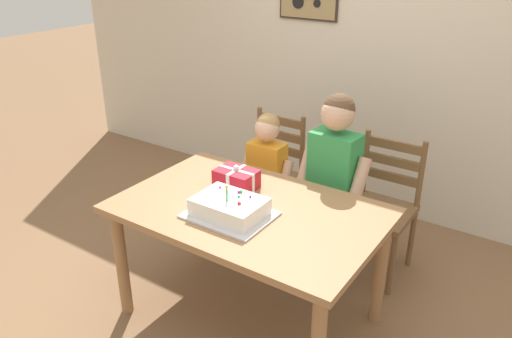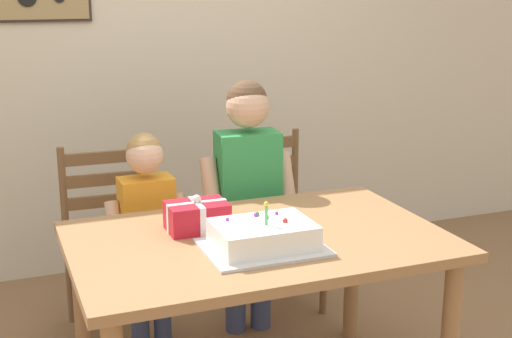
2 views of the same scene
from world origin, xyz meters
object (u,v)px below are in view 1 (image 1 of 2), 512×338
Objects in this scene: dining_table at (249,222)px; birthday_cake at (230,208)px; child_younger at (267,171)px; child_older at (334,171)px; chair_left at (269,175)px; gift_box_red_large at (236,179)px; chair_right at (381,207)px.

birthday_cake reaches higher than dining_table.
child_younger is (-0.30, 0.64, -0.01)m from dining_table.
birthday_cake is 0.35× the size of child_older.
child_younger is at bearing -61.06° from chair_left.
birthday_cake is 1.82× the size of gift_box_red_large.
child_younger reaches higher than chair_left.
gift_box_red_large is (-0.20, 0.16, 0.15)m from dining_table.
chair_right is (0.47, 1.02, -0.32)m from birthday_cake.
dining_table is 0.68m from child_older.
child_older is at bearing -133.37° from chair_right.
child_older is 0.51m from child_younger.
child_younger is at bearing -161.01° from chair_right.
child_younger is at bearing 108.84° from birthday_cake.
child_younger reaches higher than chair_right.
dining_table is 0.29m from gift_box_red_large.
chair_left is 0.73× the size of child_older.
chair_right is at bearing 46.63° from child_older.
child_younger is at bearing 101.44° from gift_box_red_large.
dining_table is at bearing -116.13° from chair_right.
gift_box_red_large is at bearing -129.52° from child_older.
chair_right is at bearing 49.10° from gift_box_red_large.
birthday_cake is 0.42× the size of child_younger.
child_younger is at bearing 114.88° from dining_table.
gift_box_red_large is 0.84m from chair_left.
gift_box_red_large is 0.19× the size of child_older.
chair_right is 0.73× the size of child_older.
chair_left is 0.87m from chair_right.
birthday_cake is at bearing -114.59° from chair_right.
child_older is (-0.24, -0.25, 0.30)m from chair_right.
child_older is (0.23, 0.77, -0.02)m from birthday_cake.
gift_box_red_large is at bearing -78.56° from child_younger.
child_older is at bearing 50.48° from gift_box_red_large.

